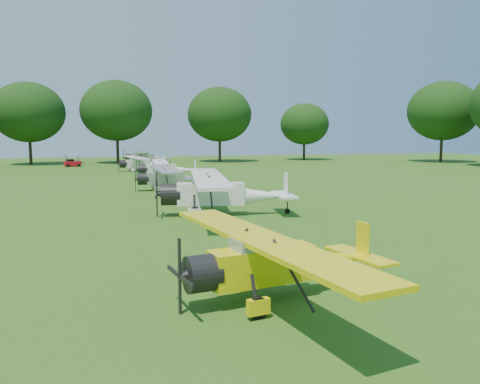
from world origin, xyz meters
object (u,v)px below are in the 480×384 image
object	(u,v)px
aircraft_2	(278,257)
golf_cart	(72,162)
aircraft_4	(171,176)
aircraft_6	(141,162)
aircraft_7	(146,156)
aircraft_5	(166,167)
aircraft_3	(221,190)

from	to	relation	value
aircraft_2	golf_cart	distance (m)	58.37
aircraft_4	golf_cart	world-z (taller)	aircraft_4
aircraft_6	aircraft_7	world-z (taller)	aircraft_7
aircraft_7	golf_cart	world-z (taller)	aircraft_7
golf_cart	aircraft_4	bearing A→B (deg)	-89.48
aircraft_2	aircraft_4	bearing A→B (deg)	79.07
aircraft_6	aircraft_5	bearing A→B (deg)	-89.56
aircraft_3	aircraft_2	bearing A→B (deg)	-88.53
aircraft_7	aircraft_3	bearing A→B (deg)	-83.85
aircraft_4	aircraft_7	size ratio (longest dim) A/B	0.83
aircraft_6	golf_cart	size ratio (longest dim) A/B	4.06
aircraft_3	golf_cart	world-z (taller)	aircraft_3
aircraft_3	aircraft_5	bearing A→B (deg)	98.95
aircraft_4	aircraft_5	xyz separation A→B (m)	(0.94, 10.10, 0.03)
aircraft_2	aircraft_6	bearing A→B (deg)	80.66
aircraft_2	aircraft_3	distance (m)	12.92
aircraft_6	aircraft_7	distance (m)	12.85
aircraft_3	aircraft_6	xyz separation A→B (m)	(-1.43, 33.55, -0.25)
aircraft_5	aircraft_2	bearing A→B (deg)	-88.13
aircraft_5	aircraft_7	size ratio (longest dim) A/B	0.86
aircraft_2	aircraft_4	xyz separation A→B (m)	(0.86, 25.26, 0.03)
aircraft_5	golf_cart	world-z (taller)	aircraft_5
aircraft_4	aircraft_7	xyz separation A→B (m)	(1.18, 33.82, 0.21)
aircraft_3	golf_cart	xyz separation A→B (m)	(-9.92, 44.99, -0.74)
aircraft_3	golf_cart	distance (m)	46.07
aircraft_5	aircraft_4	bearing A→B (deg)	-90.52
aircraft_3	golf_cart	size ratio (longest dim) A/B	5.01
aircraft_5	aircraft_6	size ratio (longest dim) A/B	1.03
aircraft_3	aircraft_7	size ratio (longest dim) A/B	1.04
aircraft_3	aircraft_4	xyz separation A→B (m)	(-0.86, 12.46, -0.26)
aircraft_3	aircraft_6	size ratio (longest dim) A/B	1.23
aircraft_4	aircraft_5	distance (m)	10.14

